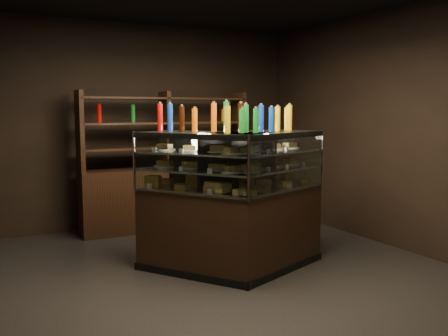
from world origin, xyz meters
The scene contains 7 objects.
ground centered at (0.00, 0.00, 0.00)m, with size 5.00×5.00×0.00m, color black.
room_shell centered at (0.00, 0.00, 1.94)m, with size 5.02×5.02×3.01m.
display_case centered at (0.26, -0.08, 0.50)m, with size 2.06×1.54×1.51m.
food_display centered at (0.26, -0.09, 1.16)m, with size 1.68×1.13×0.46m.
bottles_top centered at (0.26, -0.08, 1.65)m, with size 1.52×0.99×0.30m.
potted_conifer centered at (0.88, 0.12, 0.51)m, with size 0.41×0.41×0.88m.
back_shelving centered at (0.29, 2.05, 0.60)m, with size 2.48×0.47×2.00m.
Camera 1 is at (-2.29, -4.74, 1.73)m, focal length 40.00 mm.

